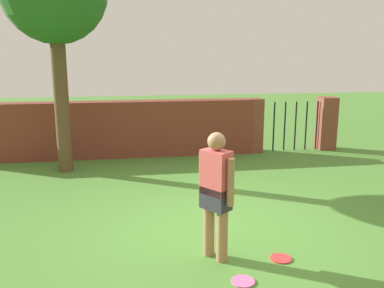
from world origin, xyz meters
name	(u,v)px	position (x,y,z in m)	size (l,w,h in m)	color
ground_plane	(210,229)	(0.00, 0.00, 0.00)	(40.00, 40.00, 0.00)	#4C8433
brick_wall	(113,129)	(-1.50, 4.69, 0.70)	(6.99, 0.50, 1.39)	brown
person	(216,190)	(-0.12, -0.86, 0.90)	(0.39, 0.45, 1.62)	#9E704C
fence_gate	(290,124)	(3.12, 4.69, 0.70)	(2.48, 0.44, 1.40)	brown
frisbee_red	(281,258)	(0.69, -1.03, 0.01)	(0.27, 0.27, 0.02)	red
frisbee_pink	(243,281)	(0.07, -1.47, 0.01)	(0.27, 0.27, 0.02)	pink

